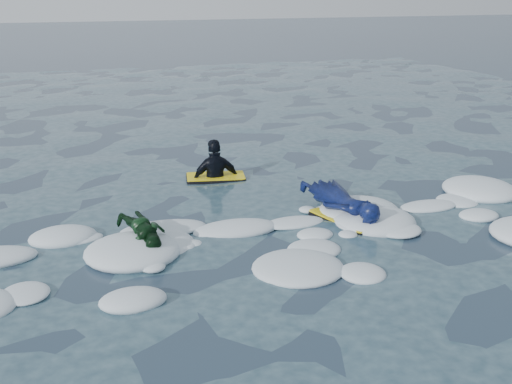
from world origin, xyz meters
TOP-DOWN VIEW (x-y plane):
  - ground at (0.00, 0.00)m, footprint 120.00×120.00m
  - foam_band at (0.00, 1.03)m, footprint 12.00×3.10m
  - prone_woman_unit at (2.32, 1.38)m, footprint 0.96×1.86m
  - prone_child_unit at (-0.74, 1.13)m, footprint 0.66×1.16m
  - waiting_rider_unit at (1.00, 3.93)m, footprint 1.17×0.78m

SIDE VIEW (x-z plane):
  - waiting_rider_unit at x=1.00m, z-range -0.84..0.76m
  - ground at x=0.00m, z-range 0.00..0.00m
  - foam_band at x=0.00m, z-range -0.15..0.15m
  - prone_child_unit at x=-0.74m, z-range 0.00..0.42m
  - prone_woman_unit at x=2.32m, z-range 0.01..0.48m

